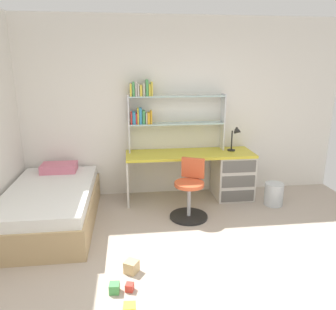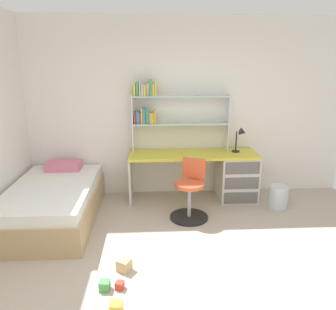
{
  "view_description": "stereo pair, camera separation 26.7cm",
  "coord_description": "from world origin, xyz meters",
  "px_view_note": "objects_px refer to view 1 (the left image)",
  "views": [
    {
      "loc": [
        -0.63,
        -2.29,
        2.02
      ],
      "look_at": [
        -0.14,
        1.68,
        0.91
      ],
      "focal_mm": 34.47,
      "sensor_mm": 36.0,
      "label": 1
    },
    {
      "loc": [
        -0.37,
        -2.31,
        2.02
      ],
      "look_at": [
        -0.14,
        1.68,
        0.91
      ],
      "focal_mm": 34.47,
      "sensor_mm": 36.0,
      "label": 2
    }
  ],
  "objects_px": {
    "waste_bin": "(274,194)",
    "toy_block_green_2": "(114,288)",
    "bookshelf_hutch": "(161,109)",
    "toy_block_yellow_0": "(129,310)",
    "toy_block_natural_1": "(131,267)",
    "swivel_chair": "(190,195)",
    "bed_platform": "(51,206)",
    "desk_lamp": "(237,135)",
    "desk": "(222,172)",
    "toy_block_red_3": "(130,287)"
  },
  "relations": [
    {
      "from": "toy_block_yellow_0",
      "to": "toy_block_natural_1",
      "type": "xyz_separation_m",
      "value": [
        0.03,
        0.59,
        0.01
      ]
    },
    {
      "from": "toy_block_red_3",
      "to": "swivel_chair",
      "type": "bearing_deg",
      "value": 59.87
    },
    {
      "from": "bookshelf_hutch",
      "to": "toy_block_yellow_0",
      "type": "xyz_separation_m",
      "value": [
        -0.53,
        -2.56,
        -1.33
      ]
    },
    {
      "from": "waste_bin",
      "to": "toy_block_red_3",
      "type": "distance_m",
      "value": 2.74
    },
    {
      "from": "toy_block_red_3",
      "to": "bed_platform",
      "type": "bearing_deg",
      "value": 124.57
    },
    {
      "from": "bookshelf_hutch",
      "to": "toy_block_natural_1",
      "type": "distance_m",
      "value": 2.43
    },
    {
      "from": "bed_platform",
      "to": "toy_block_green_2",
      "type": "distance_m",
      "value": 1.71
    },
    {
      "from": "bed_platform",
      "to": "toy_block_yellow_0",
      "type": "xyz_separation_m",
      "value": [
        1.0,
        -1.76,
        -0.2
      ]
    },
    {
      "from": "toy_block_yellow_0",
      "to": "bookshelf_hutch",
      "type": "bearing_deg",
      "value": 78.32
    },
    {
      "from": "bookshelf_hutch",
      "to": "toy_block_green_2",
      "type": "relative_size",
      "value": 15.96
    },
    {
      "from": "swivel_chair",
      "to": "toy_block_red_3",
      "type": "xyz_separation_m",
      "value": [
        -0.83,
        -1.44,
        -0.28
      ]
    },
    {
      "from": "desk",
      "to": "desk_lamp",
      "type": "bearing_deg",
      "value": 4.05
    },
    {
      "from": "waste_bin",
      "to": "toy_block_natural_1",
      "type": "bearing_deg",
      "value": -146.87
    },
    {
      "from": "bookshelf_hutch",
      "to": "toy_block_red_3",
      "type": "relative_size",
      "value": 20.42
    },
    {
      "from": "desk_lamp",
      "to": "toy_block_yellow_0",
      "type": "relative_size",
      "value": 3.77
    },
    {
      "from": "toy_block_green_2",
      "to": "desk",
      "type": "bearing_deg",
      "value": 52.38
    },
    {
      "from": "bookshelf_hutch",
      "to": "toy_block_green_2",
      "type": "bearing_deg",
      "value": -106.4
    },
    {
      "from": "desk",
      "to": "toy_block_green_2",
      "type": "relative_size",
      "value": 20.99
    },
    {
      "from": "bed_platform",
      "to": "toy_block_red_3",
      "type": "bearing_deg",
      "value": -55.43
    },
    {
      "from": "desk",
      "to": "toy_block_natural_1",
      "type": "relative_size",
      "value": 15.76
    },
    {
      "from": "desk_lamp",
      "to": "swivel_chair",
      "type": "relative_size",
      "value": 0.48
    },
    {
      "from": "desk_lamp",
      "to": "bed_platform",
      "type": "xyz_separation_m",
      "value": [
        -2.68,
        -0.63,
        -0.74
      ]
    },
    {
      "from": "waste_bin",
      "to": "bed_platform",
      "type": "bearing_deg",
      "value": -176.02
    },
    {
      "from": "desk",
      "to": "toy_block_green_2",
      "type": "distance_m",
      "value": 2.65
    },
    {
      "from": "toy_block_yellow_0",
      "to": "swivel_chair",
      "type": "bearing_deg",
      "value": 64.39
    },
    {
      "from": "desk_lamp",
      "to": "toy_block_yellow_0",
      "type": "height_order",
      "value": "desk_lamp"
    },
    {
      "from": "toy_block_natural_1",
      "to": "toy_block_red_3",
      "type": "height_order",
      "value": "toy_block_natural_1"
    },
    {
      "from": "swivel_chair",
      "to": "toy_block_yellow_0",
      "type": "bearing_deg",
      "value": -115.61
    },
    {
      "from": "bookshelf_hutch",
      "to": "bed_platform",
      "type": "height_order",
      "value": "bookshelf_hutch"
    },
    {
      "from": "desk",
      "to": "bed_platform",
      "type": "bearing_deg",
      "value": -165.95
    },
    {
      "from": "toy_block_yellow_0",
      "to": "toy_block_green_2",
      "type": "relative_size",
      "value": 1.1
    },
    {
      "from": "waste_bin",
      "to": "toy_block_yellow_0",
      "type": "bearing_deg",
      "value": -137.48
    },
    {
      "from": "bed_platform",
      "to": "waste_bin",
      "type": "relative_size",
      "value": 5.55
    },
    {
      "from": "bookshelf_hutch",
      "to": "swivel_chair",
      "type": "xyz_separation_m",
      "value": [
        0.31,
        -0.82,
        -1.06
      ]
    },
    {
      "from": "bed_platform",
      "to": "desk",
      "type": "bearing_deg",
      "value": 14.05
    },
    {
      "from": "toy_block_natural_1",
      "to": "desk",
      "type": "bearing_deg",
      "value": 51.19
    },
    {
      "from": "waste_bin",
      "to": "toy_block_natural_1",
      "type": "relative_size",
      "value": 2.74
    },
    {
      "from": "desk_lamp",
      "to": "toy_block_natural_1",
      "type": "distance_m",
      "value": 2.62
    },
    {
      "from": "waste_bin",
      "to": "toy_block_red_3",
      "type": "relative_size",
      "value": 4.66
    },
    {
      "from": "desk_lamp",
      "to": "toy_block_green_2",
      "type": "xyz_separation_m",
      "value": [
        -1.81,
        -2.09,
        -0.95
      ]
    },
    {
      "from": "desk_lamp",
      "to": "toy_block_green_2",
      "type": "height_order",
      "value": "desk_lamp"
    },
    {
      "from": "bed_platform",
      "to": "toy_block_green_2",
      "type": "height_order",
      "value": "bed_platform"
    },
    {
      "from": "desk",
      "to": "toy_block_red_3",
      "type": "distance_m",
      "value": 2.56
    },
    {
      "from": "waste_bin",
      "to": "toy_block_green_2",
      "type": "xyz_separation_m",
      "value": [
        -2.3,
        -1.68,
        -0.12
      ]
    },
    {
      "from": "bookshelf_hutch",
      "to": "toy_block_yellow_0",
      "type": "relative_size",
      "value": 14.5
    },
    {
      "from": "bed_platform",
      "to": "toy_block_red_3",
      "type": "distance_m",
      "value": 1.78
    },
    {
      "from": "swivel_chair",
      "to": "bookshelf_hutch",
      "type": "bearing_deg",
      "value": 110.61
    },
    {
      "from": "bookshelf_hutch",
      "to": "toy_block_yellow_0",
      "type": "height_order",
      "value": "bookshelf_hutch"
    },
    {
      "from": "desk_lamp",
      "to": "toy_block_green_2",
      "type": "bearing_deg",
      "value": -130.92
    },
    {
      "from": "bookshelf_hutch",
      "to": "toy_block_green_2",
      "type": "height_order",
      "value": "bookshelf_hutch"
    }
  ]
}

